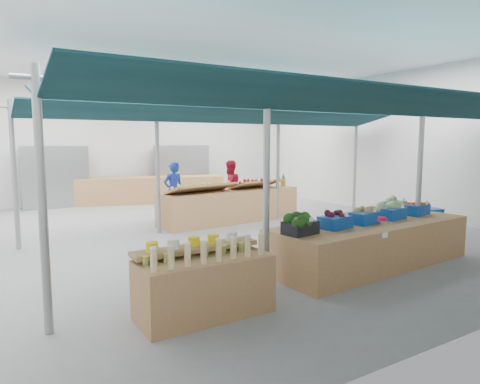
# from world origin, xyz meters

# --- Properties ---
(floor) EXTENTS (13.00, 13.00, 0.00)m
(floor) POSITION_xyz_m (0.00, 0.00, 0.00)
(floor) COLOR slate
(floor) RESTS_ON ground
(hall) EXTENTS (13.00, 13.00, 13.00)m
(hall) POSITION_xyz_m (0.00, 1.44, 2.65)
(hall) COLOR silver
(hall) RESTS_ON ground
(pole_grid) EXTENTS (10.00, 4.60, 3.00)m
(pole_grid) POSITION_xyz_m (0.75, -1.75, 1.81)
(pole_grid) COLOR gray
(pole_grid) RESTS_ON floor
(awnings) EXTENTS (9.50, 7.08, 0.30)m
(awnings) POSITION_xyz_m (0.75, -1.75, 2.78)
(awnings) COLOR #0A252D
(awnings) RESTS_ON pole_grid
(back_shelving_left) EXTENTS (2.00, 0.50, 2.00)m
(back_shelving_left) POSITION_xyz_m (-2.50, 6.00, 1.00)
(back_shelving_left) COLOR #B23F33
(back_shelving_left) RESTS_ON floor
(back_shelving_right) EXTENTS (2.00, 0.50, 2.00)m
(back_shelving_right) POSITION_xyz_m (2.00, 6.00, 1.00)
(back_shelving_right) COLOR #B23F33
(back_shelving_right) RESTS_ON floor
(bottle_shelf) EXTENTS (1.67, 1.05, 1.02)m
(bottle_shelf) POSITION_xyz_m (-2.26, -4.43, 0.41)
(bottle_shelf) COLOR #976642
(bottle_shelf) RESTS_ON floor
(veg_counter) EXTENTS (4.03, 1.59, 0.77)m
(veg_counter) POSITION_xyz_m (1.24, -4.00, 0.38)
(veg_counter) COLOR #976642
(veg_counter) RESTS_ON floor
(fruit_counter) EXTENTS (4.10, 1.33, 0.86)m
(fruit_counter) POSITION_xyz_m (1.18, 0.84, 0.43)
(fruit_counter) COLOR #976642
(fruit_counter) RESTS_ON floor
(far_counter) EXTENTS (5.19, 2.38, 0.92)m
(far_counter) POSITION_xyz_m (0.58, 5.53, 0.46)
(far_counter) COLOR #976642
(far_counter) RESTS_ON floor
(crate_stack) EXTENTS (0.54, 0.43, 0.58)m
(crate_stack) POSITION_xyz_m (4.56, -2.87, 0.29)
(crate_stack) COLOR #0D3E93
(crate_stack) RESTS_ON floor
(vendor_left) EXTENTS (0.62, 0.44, 1.61)m
(vendor_left) POSITION_xyz_m (-0.02, 1.94, 0.81)
(vendor_left) COLOR #1931A4
(vendor_left) RESTS_ON floor
(vendor_right) EXTENTS (0.84, 0.68, 1.61)m
(vendor_right) POSITION_xyz_m (1.78, 1.94, 0.81)
(vendor_right) COLOR #A81429
(vendor_right) RESTS_ON floor
(crate_broccoli) EXTENTS (0.54, 0.44, 0.35)m
(crate_broccoli) POSITION_xyz_m (-0.45, -4.12, 0.93)
(crate_broccoli) COLOR black
(crate_broccoli) RESTS_ON veg_counter
(crate_beets) EXTENTS (0.54, 0.44, 0.29)m
(crate_beets) POSITION_xyz_m (0.31, -4.06, 0.90)
(crate_beets) COLOR #0D3E93
(crate_beets) RESTS_ON veg_counter
(crate_celeriac) EXTENTS (0.54, 0.44, 0.31)m
(crate_celeriac) POSITION_xyz_m (1.03, -4.01, 0.91)
(crate_celeriac) COLOR #0D3E93
(crate_celeriac) RESTS_ON veg_counter
(crate_cabbage) EXTENTS (0.54, 0.44, 0.35)m
(crate_cabbage) POSITION_xyz_m (1.79, -3.96, 0.93)
(crate_cabbage) COLOR #0D3E93
(crate_cabbage) RESTS_ON veg_counter
(crate_carrots) EXTENTS (0.54, 0.44, 0.29)m
(crate_carrots) POSITION_xyz_m (2.56, -3.91, 0.88)
(crate_carrots) COLOR #0D3E93
(crate_carrots) RESTS_ON veg_counter
(sparrow) EXTENTS (0.12, 0.09, 0.11)m
(sparrow) POSITION_xyz_m (-0.62, -4.26, 1.02)
(sparrow) COLOR brown
(sparrow) RESTS_ON crate_broccoli
(pole_ribbon) EXTENTS (0.12, 0.12, 0.28)m
(pole_ribbon) POSITION_xyz_m (0.19, -5.12, 1.08)
(pole_ribbon) COLOR #B50C28
(pole_ribbon) RESTS_ON pole_grid
(apple_heap_yellow) EXTENTS (2.00, 1.04, 0.27)m
(apple_heap_yellow) POSITION_xyz_m (0.23, 0.66, 1.03)
(apple_heap_yellow) COLOR #997247
(apple_heap_yellow) RESTS_ON fruit_counter
(apple_heap_red) EXTENTS (1.60, 0.96, 0.27)m
(apple_heap_red) POSITION_xyz_m (2.00, 0.82, 1.03)
(apple_heap_red) COLOR #997247
(apple_heap_red) RESTS_ON fruit_counter
(pineapple) EXTENTS (0.14, 0.14, 0.39)m
(pineapple) POSITION_xyz_m (3.00, 0.91, 1.05)
(pineapple) COLOR #8C6019
(pineapple) RESTS_ON fruit_counter
(crate_extra) EXTENTS (0.56, 0.45, 0.32)m
(crate_extra) POSITION_xyz_m (2.52, -3.41, 0.92)
(crate_extra) COLOR #0D3E93
(crate_extra) RESTS_ON veg_counter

